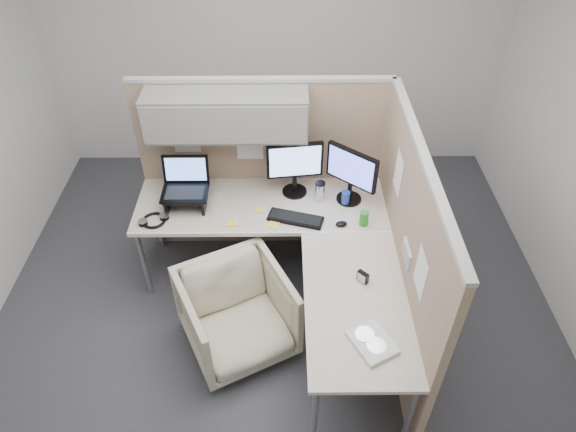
{
  "coord_description": "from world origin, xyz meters",
  "views": [
    {
      "loc": [
        0.08,
        -2.59,
        3.33
      ],
      "look_at": [
        0.1,
        0.25,
        0.85
      ],
      "focal_mm": 32.0,
      "sensor_mm": 36.0,
      "label": 1
    }
  ],
  "objects_px": {
    "office_chair": "(237,311)",
    "keyboard": "(295,219)",
    "desk": "(291,244)",
    "monitor_left": "(295,165)"
  },
  "relations": [
    {
      "from": "desk",
      "to": "office_chair",
      "type": "distance_m",
      "value": 0.63
    },
    {
      "from": "desk",
      "to": "office_chair",
      "type": "relative_size",
      "value": 2.68
    },
    {
      "from": "office_chair",
      "to": "keyboard",
      "type": "bearing_deg",
      "value": 27.51
    },
    {
      "from": "monitor_left",
      "to": "office_chair",
      "type": "bearing_deg",
      "value": -121.91
    },
    {
      "from": "desk",
      "to": "keyboard",
      "type": "xyz_separation_m",
      "value": [
        0.03,
        0.22,
        0.05
      ]
    },
    {
      "from": "office_chair",
      "to": "keyboard",
      "type": "distance_m",
      "value": 0.82
    },
    {
      "from": "office_chair",
      "to": "desk",
      "type": "bearing_deg",
      "value": 16.81
    },
    {
      "from": "monitor_left",
      "to": "keyboard",
      "type": "distance_m",
      "value": 0.43
    },
    {
      "from": "monitor_left",
      "to": "desk",
      "type": "bearing_deg",
      "value": -100.32
    },
    {
      "from": "office_chair",
      "to": "keyboard",
      "type": "xyz_separation_m",
      "value": [
        0.43,
        0.59,
        0.37
      ]
    }
  ]
}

